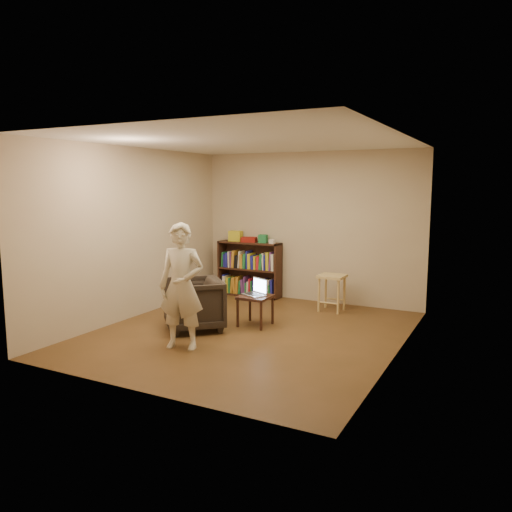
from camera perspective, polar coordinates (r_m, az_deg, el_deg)
The scene contains 15 objects.
floor at distance 6.99m, azimuth -0.79°, elevation -8.77°, with size 4.50×4.50×0.00m, color #4C3318.
ceiling at distance 6.71m, azimuth -0.83°, elevation 12.99°, with size 4.50×4.50×0.00m, color silver.
wall_back at distance 8.77m, azimuth 6.16°, elevation 3.28°, with size 4.00×4.00×0.00m, color #C0B091.
wall_left at distance 7.87m, azimuth -13.77°, elevation 2.55°, with size 4.50×4.50×0.00m, color #C0B091.
wall_right at distance 6.05m, azimuth 16.13°, elevation 0.87°, with size 4.50×4.50×0.00m, color #C0B091.
bookshelf at distance 9.19m, azimuth -0.72°, elevation -1.86°, with size 1.20×0.30×1.00m.
box_yellow at distance 9.26m, azimuth -2.35°, elevation 2.30°, with size 0.23×0.17×0.19m, color gold.
red_cloth at distance 9.10m, azimuth -0.81°, elevation 1.89°, with size 0.27×0.20×0.09m, color maroon.
box_green at distance 9.00m, azimuth 0.81°, elevation 1.99°, with size 0.14×0.14×0.14m, color #1E713A.
box_white at distance 8.87m, azimuth 1.86°, elevation 1.67°, with size 0.09×0.09×0.07m, color silver.
stool at distance 8.16m, azimuth 8.68°, elevation -2.95°, with size 0.41×0.41×0.59m.
armchair at distance 7.13m, azimuth -7.16°, elevation -5.47°, with size 0.78×0.80×0.73m, color #2B231C.
side_table at distance 7.25m, azimuth -0.08°, elevation -5.12°, with size 0.43×0.43×0.44m.
laptop at distance 7.26m, azimuth 0.03°, elevation -4.03°, with size 0.40×0.35×0.25m.
person at distance 6.24m, azimuth -8.50°, elevation -3.45°, with size 0.57×0.38×1.58m, color beige.
Camera 1 is at (3.16, -5.90, 2.03)m, focal length 35.00 mm.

